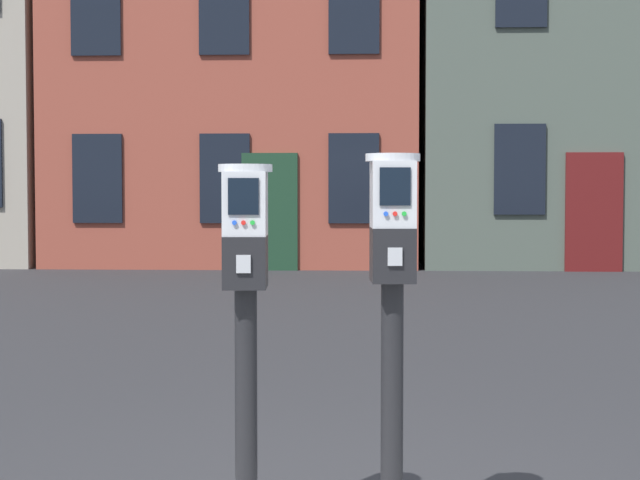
% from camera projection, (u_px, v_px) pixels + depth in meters
% --- Properties ---
extents(parking_meter_near_kerb, '(0.23, 0.26, 1.39)m').
position_uv_depth(parking_meter_near_kerb, '(246.00, 273.00, 4.13)').
color(parking_meter_near_kerb, black).
rests_on(parking_meter_near_kerb, sidewalk_slab).
extents(parking_meter_twin_adjacent, '(0.23, 0.26, 1.43)m').
position_uv_depth(parking_meter_twin_adjacent, '(392.00, 266.00, 4.10)').
color(parking_meter_twin_adjacent, black).
rests_on(parking_meter_twin_adjacent, sidewalk_slab).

